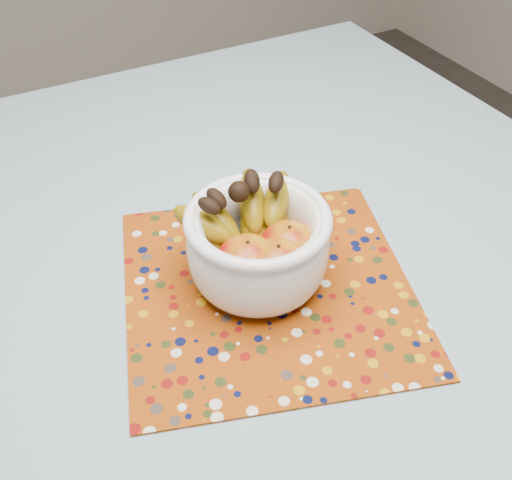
% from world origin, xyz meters
% --- Properties ---
extents(table, '(1.20, 1.20, 0.75)m').
position_xyz_m(table, '(0.00, 0.00, 0.67)').
color(table, brown).
rests_on(table, ground).
extents(tablecloth, '(1.32, 1.32, 0.01)m').
position_xyz_m(tablecloth, '(0.00, 0.00, 0.76)').
color(tablecloth, '#5E839D').
rests_on(tablecloth, table).
extents(placemat, '(0.50, 0.50, 0.00)m').
position_xyz_m(placemat, '(0.01, -0.09, 0.76)').
color(placemat, '#853407').
rests_on(placemat, tablecloth).
extents(fruit_bowl, '(0.25, 0.21, 0.15)m').
position_xyz_m(fruit_bowl, '(-0.00, -0.06, 0.83)').
color(fruit_bowl, white).
rests_on(fruit_bowl, placemat).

